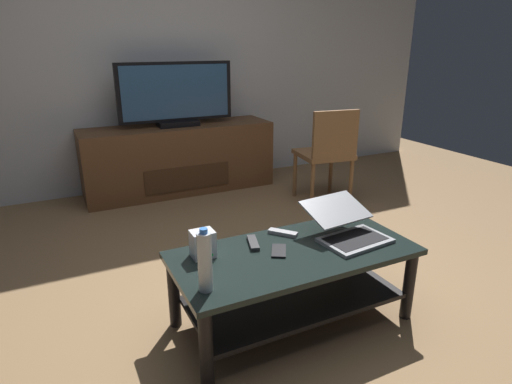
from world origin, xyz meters
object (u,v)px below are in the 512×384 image
object	(u,v)px
router_box	(203,244)
media_cabinet	(179,158)
laptop	(347,227)
tv_remote	(283,233)
cell_phone	(279,251)
television	(176,96)
coffee_table	(294,273)
dining_chair	(328,151)
water_bottle_near	(205,261)
soundbar_remote	(253,243)

from	to	relation	value
router_box	media_cabinet	bearing A→B (deg)	76.39
laptop	tv_remote	world-z (taller)	laptop
cell_phone	television	bearing A→B (deg)	115.90
cell_phone	media_cabinet	bearing A→B (deg)	115.94
coffee_table	router_box	distance (m)	0.49
laptop	router_box	world-z (taller)	laptop
dining_chair	laptop	world-z (taller)	dining_chair
coffee_table	water_bottle_near	size ratio (longest dim) A/B	4.34
dining_chair	media_cabinet	bearing A→B (deg)	138.31
television	cell_phone	distance (m)	2.36
dining_chair	laptop	bearing A→B (deg)	-121.55
dining_chair	water_bottle_near	distance (m)	2.29
media_cabinet	cell_phone	xyz separation A→B (m)	(-0.18, -2.32, 0.10)
laptop	router_box	bearing A→B (deg)	169.84
water_bottle_near	cell_phone	bearing A→B (deg)	20.71
dining_chair	tv_remote	world-z (taller)	dining_chair
television	cell_phone	world-z (taller)	television
coffee_table	tv_remote	size ratio (longest dim) A/B	7.66
coffee_table	laptop	xyz separation A→B (m)	(0.33, 0.01, 0.19)
coffee_table	tv_remote	world-z (taller)	tv_remote
media_cabinet	router_box	world-z (taller)	media_cabinet
coffee_table	dining_chair	bearing A→B (deg)	49.70
router_box	soundbar_remote	size ratio (longest dim) A/B	0.83
television	soundbar_remote	xyz separation A→B (m)	(-0.26, -2.17, -0.51)
tv_remote	television	bearing A→B (deg)	48.61
media_cabinet	coffee_table	bearing A→B (deg)	-92.50
water_bottle_near	tv_remote	world-z (taller)	water_bottle_near
tv_remote	router_box	bearing A→B (deg)	145.90
tv_remote	soundbar_remote	xyz separation A→B (m)	(-0.20, -0.04, 0.00)
soundbar_remote	media_cabinet	bearing A→B (deg)	100.33
television	tv_remote	bearing A→B (deg)	-91.61
tv_remote	soundbar_remote	world-z (taller)	same
media_cabinet	soundbar_remote	size ratio (longest dim) A/B	11.37
dining_chair	tv_remote	bearing A→B (deg)	-133.50
media_cabinet	soundbar_remote	world-z (taller)	media_cabinet
cell_phone	laptop	bearing A→B (deg)	28.29
dining_chair	cell_phone	bearing A→B (deg)	-132.57
router_box	tv_remote	size ratio (longest dim) A/B	0.83
coffee_table	soundbar_remote	world-z (taller)	soundbar_remote
television	cell_phone	bearing A→B (deg)	-94.44
water_bottle_near	cell_phone	xyz separation A→B (m)	(0.45, 0.17, -0.13)
television	soundbar_remote	bearing A→B (deg)	-96.79
tv_remote	coffee_table	bearing A→B (deg)	-142.26
television	coffee_table	bearing A→B (deg)	-92.52
cell_phone	router_box	bearing A→B (deg)	-168.63
soundbar_remote	laptop	bearing A→B (deg)	0.68
cell_phone	water_bottle_near	bearing A→B (deg)	-128.95
television	tv_remote	distance (m)	2.19
media_cabinet	laptop	bearing A→B (deg)	-84.42
coffee_table	media_cabinet	distance (m)	2.35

